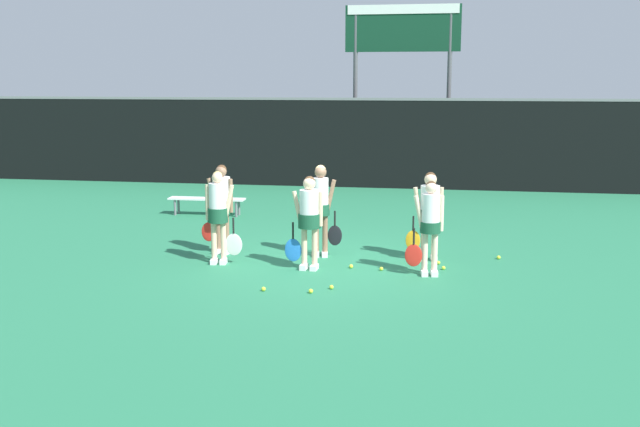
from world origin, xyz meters
The scene contains 18 objects.
ground_plane centered at (0.00, 0.00, 0.00)m, with size 140.00×140.00×0.00m, color #26724C.
fence_windscreen centered at (0.00, 9.64, 1.38)m, with size 60.00×0.08×2.73m.
scoreboard centered at (0.67, 11.13, 4.34)m, with size 3.61×0.15×5.56m.
bench_courtside centered at (-3.55, 4.25, 0.37)m, with size 1.88×0.38×0.42m.
player_0 centered at (-1.78, -0.38, 0.96)m, with size 0.65×0.35×1.66m.
player_1 centered at (-0.11, -0.52, 0.96)m, with size 0.67×0.39×1.63m.
player_2 centered at (1.96, -0.57, 0.93)m, with size 0.63×0.35×1.60m.
player_3 centered at (-1.96, 0.38, 1.00)m, with size 0.65×0.38×1.69m.
player_4 centered at (-0.08, 0.48, 1.01)m, with size 0.61×0.34×1.71m.
player_5 centered at (1.91, 0.53, 0.96)m, with size 0.66×0.40×1.62m.
tennis_ball_0 centered at (1.14, -0.41, 0.03)m, with size 0.07×0.07×0.07m, color #CCE033.
tennis_ball_1 centered at (-0.55, -2.00, 0.03)m, with size 0.07×0.07×0.07m, color #CCE033.
tennis_ball_2 centered at (2.20, -0.16, 0.03)m, with size 0.07×0.07×0.07m, color #CCE033.
tennis_ball_3 centered at (2.11, 0.20, 0.03)m, with size 0.07×0.07×0.07m, color #CCE033.
tennis_ball_4 centered at (3.19, 0.80, 0.04)m, with size 0.07×0.07×0.07m, color #CCE033.
tennis_ball_5 centered at (0.47, -1.71, 0.03)m, with size 0.07×0.07×0.07m, color #CCE033.
tennis_ball_6 centered at (0.20, -1.99, 0.04)m, with size 0.07×0.07×0.07m, color #CCE033.
tennis_ball_7 centered at (0.60, -0.34, 0.04)m, with size 0.07×0.07×0.07m, color #CCE033.
Camera 1 is at (2.26, -12.96, 3.25)m, focal length 42.00 mm.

